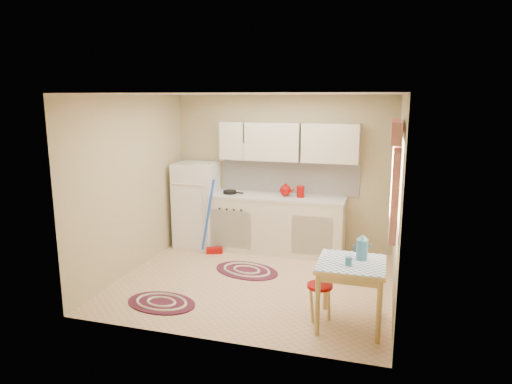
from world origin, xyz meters
TOP-DOWN VIEW (x-y plane):
  - room_shell at (0.16, 0.24)m, footprint 3.64×3.60m
  - fridge at (-1.38, 1.25)m, footprint 0.65×0.60m
  - broom at (-0.94, 0.90)m, footprint 0.30×0.21m
  - base_cabinets at (-0.06, 1.30)m, footprint 2.25×0.60m
  - countertop at (-0.06, 1.30)m, footprint 2.27×0.62m
  - frying_pan at (-0.79, 1.25)m, footprint 0.25×0.25m
  - red_kettle at (0.13, 1.30)m, footprint 0.24×0.22m
  - red_canister at (0.37, 1.30)m, footprint 0.14×0.14m
  - table at (1.34, -0.87)m, footprint 0.72×0.72m
  - stool at (1.01, -0.84)m, footprint 0.36×0.36m
  - coffee_pot at (1.44, -0.75)m, footprint 0.15×0.13m
  - mug at (1.32, -0.97)m, footprint 0.09×0.09m
  - rug_center at (-0.21, 0.32)m, footprint 1.10×0.87m
  - rug_left at (-0.89, -0.98)m, footprint 0.95×0.69m

SIDE VIEW (x-z plane):
  - rug_center at x=-0.21m, z-range 0.00..0.02m
  - rug_left at x=-0.89m, z-range 0.00..0.02m
  - stool at x=1.01m, z-range 0.00..0.42m
  - table at x=1.34m, z-range 0.00..0.72m
  - base_cabinets at x=-0.06m, z-range 0.00..0.88m
  - broom at x=-0.94m, z-range 0.00..1.20m
  - fridge at x=-1.38m, z-range 0.00..1.40m
  - mug at x=1.32m, z-range 0.72..0.82m
  - coffee_pot at x=1.44m, z-range 0.72..1.03m
  - countertop at x=-0.06m, z-range 0.88..0.92m
  - frying_pan at x=-0.79m, z-range 0.92..0.97m
  - red_canister at x=0.37m, z-range 0.92..1.08m
  - red_kettle at x=0.13m, z-range 0.92..1.12m
  - room_shell at x=0.16m, z-range 0.34..2.86m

